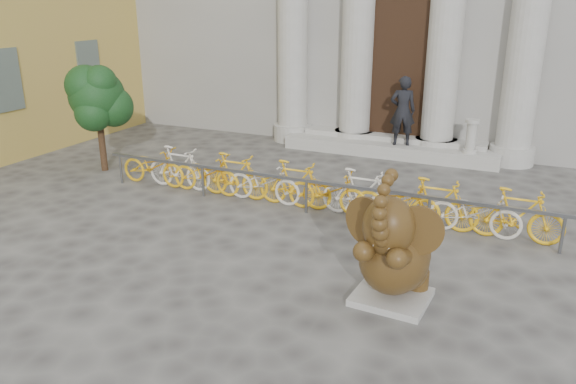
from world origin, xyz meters
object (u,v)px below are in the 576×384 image
at_px(tree, 97,98).
at_px(bike_rack, 310,186).
at_px(elephant_statue, 394,254).
at_px(pedestrian, 403,111).

bearing_deg(tree, bike_rack, -3.96).
distance_m(elephant_statue, bike_rack, 3.97).
relative_size(elephant_statue, tree, 0.79).
height_order(bike_rack, pedestrian, pedestrian).
height_order(bike_rack, tree, tree).
height_order(elephant_statue, tree, tree).
distance_m(bike_rack, tree, 6.04).
height_order(tree, pedestrian, tree).
xyz_separation_m(elephant_statue, bike_rack, (-2.52, 3.06, -0.27)).
bearing_deg(pedestrian, elephant_statue, 85.00).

